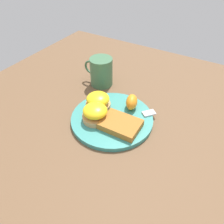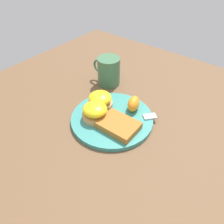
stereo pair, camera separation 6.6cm
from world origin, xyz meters
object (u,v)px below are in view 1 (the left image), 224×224
object	(u,v)px
sandwich_benedict_right	(95,113)
orange_wedge	(132,102)
sandwich_benedict_left	(98,101)
cup	(101,72)
hashbrown_patty	(121,124)
fork	(130,117)

from	to	relation	value
sandwich_benedict_right	orange_wedge	distance (m)	0.13
sandwich_benedict_left	sandwich_benedict_right	distance (m)	0.06
sandwich_benedict_left	cup	xyz separation A→B (m)	(0.08, -0.14, 0.01)
orange_wedge	sandwich_benedict_right	bearing A→B (deg)	57.57
sandwich_benedict_right	hashbrown_patty	bearing A→B (deg)	-173.15
sandwich_benedict_left	sandwich_benedict_right	world-z (taller)	same
sandwich_benedict_right	hashbrown_patty	size ratio (longest dim) A/B	0.71
sandwich_benedict_left	fork	bearing A→B (deg)	-176.69
sandwich_benedict_left	fork	distance (m)	0.11
sandwich_benedict_right	cup	world-z (taller)	cup
fork	hashbrown_patty	bearing A→B (deg)	81.88
sandwich_benedict_left	cup	world-z (taller)	cup
hashbrown_patty	fork	xyz separation A→B (m)	(-0.01, -0.05, -0.01)
sandwich_benedict_right	hashbrown_patty	xyz separation A→B (m)	(-0.08, -0.01, -0.01)
sandwich_benedict_left	sandwich_benedict_right	xyz separation A→B (m)	(-0.02, 0.05, 0.00)
sandwich_benedict_right	cup	bearing A→B (deg)	-61.71
hashbrown_patty	orange_wedge	distance (m)	0.10
sandwich_benedict_left	sandwich_benedict_right	bearing A→B (deg)	115.30
sandwich_benedict_left	fork	world-z (taller)	sandwich_benedict_left
hashbrown_patty	cup	xyz separation A→B (m)	(0.18, -0.18, 0.03)
sandwich_benedict_left	fork	xyz separation A→B (m)	(-0.11, -0.01, -0.02)
hashbrown_patty	fork	size ratio (longest dim) A/B	0.71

